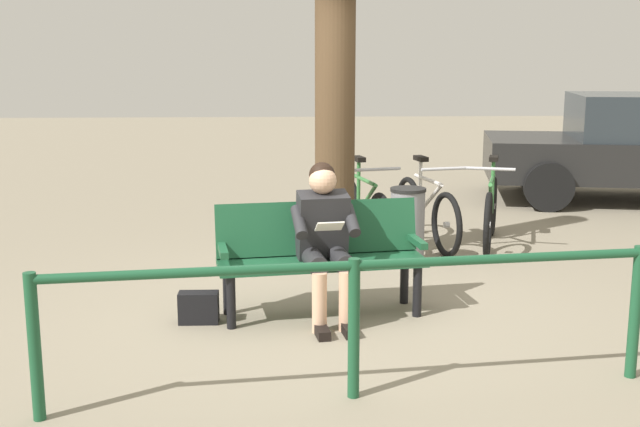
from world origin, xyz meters
name	(u,v)px	position (x,y,z in m)	size (l,w,h in m)	color
ground_plane	(327,315)	(0.00, 0.00, 0.00)	(40.00, 40.00, 0.00)	gray
bench	(320,250)	(0.05, -0.09, 0.51)	(1.65, 0.70, 0.87)	#194C2D
person_reading	(325,234)	(0.02, 0.07, 0.66)	(0.53, 0.80, 1.20)	#262628
handbag	(199,308)	(0.98, 0.13, 0.12)	(0.30, 0.14, 0.24)	black
tree_trunk	(335,73)	(-0.16, -1.61, 1.83)	(0.38, 0.38, 3.66)	#4C3823
litter_bin	(407,226)	(-0.86, -1.50, 0.38)	(0.34, 0.34, 0.75)	slate
bicycle_blue	(491,212)	(-1.86, -2.23, 0.36)	(0.64, 1.62, 0.94)	black
bicycle_green	(426,212)	(-1.18, -2.27, 0.36)	(0.55, 1.65, 0.94)	black
bicycle_black	(364,213)	(-0.52, -2.27, 0.36)	(0.54, 1.65, 0.94)	black
railing_fence	(354,299)	(-0.07, 1.51, 0.61)	(3.62, 0.50, 0.85)	#194C2D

